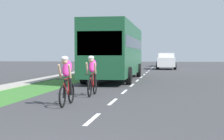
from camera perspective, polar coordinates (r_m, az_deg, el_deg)
name	(u,v)px	position (r m, az deg, el deg)	size (l,w,h in m)	color
ground_plane	(139,79)	(24.49, 4.13, -1.43)	(120.00, 120.00, 0.00)	#38383A
grass_verge	(74,79)	(25.20, -5.80, -1.32)	(2.26, 70.00, 0.01)	#38722D
sidewalk_concrete	(49,78)	(25.68, -9.55, -1.26)	(1.20, 70.00, 0.10)	#9E998E
lane_markings_center	(143,76)	(28.47, 4.74, -0.89)	(0.12, 54.30, 0.01)	white
cyclist_lead	(67,80)	(11.93, -6.96, -1.55)	(0.42, 1.72, 1.58)	black
cyclist_trailing	(92,75)	(14.68, -3.05, -0.80)	(0.42, 1.72, 1.58)	black
bus_dark_green	(116,49)	(23.98, 0.56, 3.23)	(2.78, 11.60, 3.48)	#194C2D
suv_white	(166,61)	(41.55, 8.31, 1.43)	(2.15, 4.70, 1.79)	silver
pickup_blue	(165,60)	(52.16, 8.10, 1.49)	(2.22, 5.10, 1.64)	#23389E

